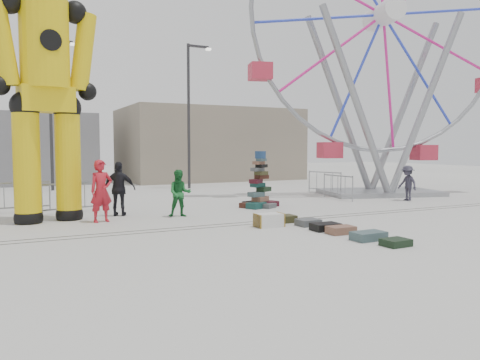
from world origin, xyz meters
name	(u,v)px	position (x,y,z in m)	size (l,w,h in m)	color
ground	(246,229)	(0.00, 0.00, 0.00)	(90.00, 90.00, 0.00)	#9E9E99
track_line_near	(237,225)	(0.00, 0.60, 0.00)	(40.00, 0.04, 0.01)	#47443F
track_line_far	(231,223)	(0.00, 1.00, 0.00)	(40.00, 0.04, 0.01)	#47443F
building_right	(208,144)	(7.00, 20.00, 2.50)	(12.00, 8.00, 5.00)	gray
building_left	(10,149)	(-6.00, 22.00, 2.20)	(10.00, 8.00, 4.40)	gray
lamp_post_right	(190,108)	(3.09, 13.00, 4.48)	(1.41, 0.25, 8.00)	#2D2D30
lamp_post_left	(52,106)	(-3.91, 15.00, 4.48)	(1.41, 0.25, 8.00)	#2D2D30
suitcase_tower	(259,191)	(2.61, 4.04, 0.61)	(1.65, 1.43, 2.16)	#174540
crash_test_dummy	(46,81)	(-4.93, 3.87, 4.35)	(3.29, 1.44, 8.25)	black
ferris_wheel	(383,38)	(10.19, 5.66, 7.50)	(12.73, 4.52, 15.23)	gray
steamer_trunk	(269,220)	(0.75, 0.00, 0.19)	(0.82, 0.47, 0.38)	silver
row_case_0	(284,219)	(1.55, 0.47, 0.11)	(0.69, 0.50, 0.22)	#37361B
row_case_1	(308,222)	(1.87, -0.36, 0.10)	(0.65, 0.54, 0.19)	#505457
row_case_2	(325,227)	(1.86, -1.23, 0.10)	(0.78, 0.53, 0.21)	black
row_case_3	(341,230)	(1.92, -1.83, 0.10)	(0.73, 0.47, 0.21)	brown
row_case_4	(369,236)	(2.00, -2.82, 0.11)	(0.86, 0.51, 0.22)	#40585C
row_case_5	(396,242)	(2.09, -3.64, 0.09)	(0.63, 0.49, 0.17)	black
barricade_dummy_b	(20,197)	(-5.72, 6.54, 0.55)	(2.00, 0.10, 1.10)	gray
barricade_dummy_c	(71,198)	(-4.11, 5.50, 0.55)	(2.00, 0.10, 1.10)	gray
barricade_wheel_front	(338,187)	(7.01, 4.84, 0.55)	(2.00, 0.10, 1.10)	gray
barricade_wheel_back	(325,182)	(8.18, 7.41, 0.55)	(2.00, 0.10, 1.10)	gray
pedestrian_red	(101,191)	(-3.49, 3.02, 0.97)	(0.70, 0.46, 1.93)	#AE1824
pedestrian_green	(180,193)	(-0.95, 3.01, 0.78)	(0.76, 0.59, 1.57)	#186229
pedestrian_black	(119,189)	(-2.72, 4.09, 0.91)	(1.07, 0.45, 1.83)	black
pedestrian_grey	(407,183)	(9.43, 3.14, 0.76)	(0.98, 0.56, 1.52)	#2B2936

